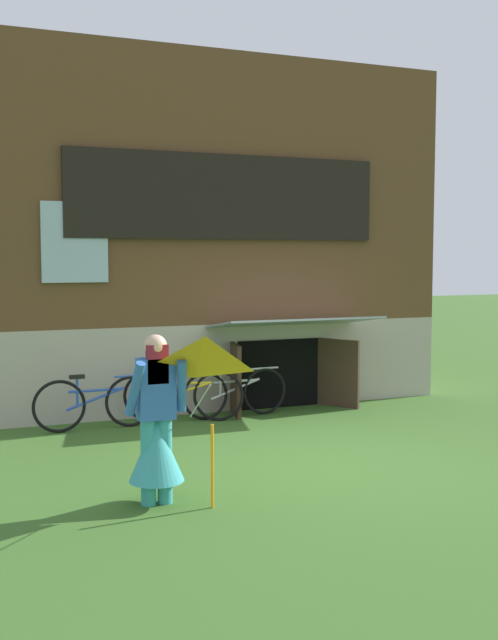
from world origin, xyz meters
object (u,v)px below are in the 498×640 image
at_px(bicycle_yellow, 183,395).
at_px(bicycle_blue, 95,403).
at_px(bicycle_silver, 235,392).
at_px(kite, 205,380).
at_px(person, 156,433).

height_order(bicycle_yellow, bicycle_blue, bicycle_yellow).
bearing_deg(bicycle_silver, kite, -117.09).
relative_size(person, bicycle_blue, 0.96).
distance_m(person, kite, 0.84).
bearing_deg(bicycle_silver, person, -124.31).
relative_size(person, kite, 1.07).
xyz_separation_m(bicycle_yellow, bicycle_blue, (-1.25, -0.07, -0.01)).
relative_size(bicycle_silver, bicycle_yellow, 1.01).
relative_size(kite, bicycle_silver, 0.92).
bearing_deg(kite, person, 119.02).
xyz_separation_m(person, kite, (0.30, -0.55, 0.57)).
bearing_deg(person, bicycle_yellow, 45.99).
height_order(person, bicycle_blue, person).
bearing_deg(bicycle_blue, kite, -86.89).
bearing_deg(kite, bicycle_yellow, 75.86).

